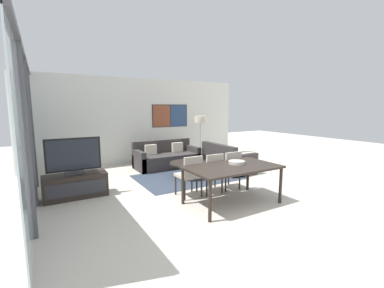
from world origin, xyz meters
TOP-DOWN VIEW (x-y plane):
  - ground_plane at (0.00, 0.00)m, footprint 24.00×24.00m
  - wall_back at (0.03, 5.55)m, footprint 7.29×0.09m
  - window_wall_left at (-3.14, 2.78)m, footprint 0.07×5.55m
  - area_rug at (0.36, 3.07)m, footprint 2.65×1.87m
  - tv_console at (-2.41, 2.90)m, footprint 1.22×0.48m
  - television at (-2.41, 2.90)m, footprint 1.05×0.20m
  - sofa_main at (0.36, 4.46)m, footprint 1.94×0.90m
  - sofa_side at (1.65, 3.07)m, footprint 0.90×1.50m
  - coffee_table at (0.36, 3.07)m, footprint 0.97×0.97m
  - dining_table at (0.16, 1.00)m, footprint 1.78×1.04m
  - dining_chair_left at (-0.36, 1.72)m, footprint 0.46×0.46m
  - dining_chair_centre at (0.16, 1.69)m, footprint 0.46×0.46m
  - dining_chair_right at (0.67, 1.71)m, footprint 0.46×0.46m
  - fruit_bowl at (0.35, 1.11)m, footprint 0.33×0.33m
  - floor_lamp at (1.62, 4.45)m, footprint 0.38×0.38m

SIDE VIEW (x-z plane):
  - ground_plane at x=0.00m, z-range 0.00..0.00m
  - area_rug at x=0.36m, z-range 0.00..0.01m
  - tv_console at x=-2.41m, z-range 0.00..0.50m
  - sofa_side at x=1.65m, z-range -0.14..0.68m
  - sofa_main at x=0.36m, z-range -0.14..0.68m
  - coffee_table at x=0.36m, z-range 0.10..0.50m
  - dining_chair_left at x=-0.36m, z-range 0.07..0.94m
  - dining_chair_centre at x=0.16m, z-range 0.07..0.94m
  - dining_chair_right at x=0.67m, z-range 0.07..0.94m
  - dining_table at x=0.16m, z-range 0.31..1.05m
  - fruit_bowl at x=0.35m, z-range 0.75..0.81m
  - television at x=-2.41m, z-range 0.49..1.24m
  - floor_lamp at x=1.62m, z-range 0.57..2.13m
  - wall_back at x=0.03m, z-range 0.00..2.80m
  - window_wall_left at x=-3.14m, z-range 0.13..2.93m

